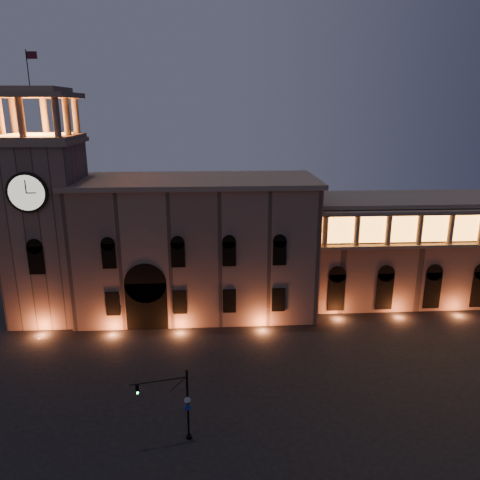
{
  "coord_description": "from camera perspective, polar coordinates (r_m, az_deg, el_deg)",
  "views": [
    {
      "loc": [
        0.13,
        -36.54,
        26.35
      ],
      "look_at": [
        3.3,
        16.0,
        11.18
      ],
      "focal_mm": 35.0,
      "sensor_mm": 36.0,
      "label": 1
    }
  ],
  "objects": [
    {
      "name": "ground",
      "position": [
        45.05,
        -3.15,
        -19.75
      ],
      "size": [
        160.0,
        160.0,
        0.0
      ],
      "primitive_type": "plane",
      "color": "black",
      "rests_on": "ground"
    },
    {
      "name": "government_building",
      "position": [
        61.09,
        -5.37,
        -0.72
      ],
      "size": [
        30.8,
        12.8,
        17.6
      ],
      "color": "#7A5D4F",
      "rests_on": "ground"
    },
    {
      "name": "clock_tower",
      "position": [
        62.65,
        -22.59,
        2.06
      ],
      "size": [
        9.8,
        9.8,
        32.4
      ],
      "color": "#7A5D4F",
      "rests_on": "ground"
    },
    {
      "name": "colonnade_wing",
      "position": [
        70.94,
        23.4,
        -0.83
      ],
      "size": [
        40.6,
        11.5,
        14.5
      ],
      "color": "brown",
      "rests_on": "ground"
    },
    {
      "name": "traffic_light",
      "position": [
        39.95,
        -7.56,
        -19.25
      ],
      "size": [
        4.57,
        1.19,
        6.36
      ],
      "rotation": [
        0.0,
        0.0,
        0.2
      ],
      "color": "black",
      "rests_on": "ground"
    }
  ]
}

